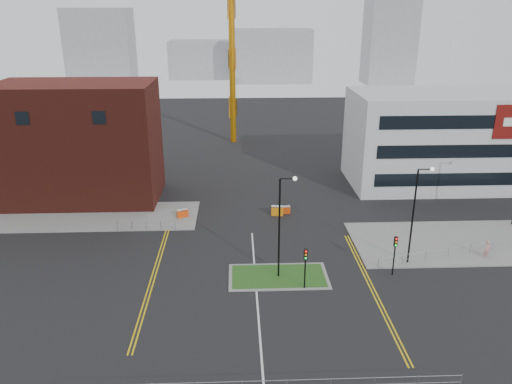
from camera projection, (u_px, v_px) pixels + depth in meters
ground at (260, 334)px, 35.68m from camera, size 200.00×200.00×0.00m
pavement_left at (71, 217)px, 55.52m from camera, size 28.00×8.00×0.12m
pavement_right at (474, 242)px, 49.61m from camera, size 24.00×10.00×0.12m
island_kerb at (278, 276)px, 43.24m from camera, size 8.60×4.60×0.08m
grass_island at (278, 276)px, 43.23m from camera, size 8.00×4.00×0.12m
brick_building at (54, 144)px, 58.68m from camera, size 24.20×10.07×14.24m
office_block at (449, 139)px, 64.55m from camera, size 25.00×12.20×12.00m
streetlamp_island at (282, 220)px, 41.38m from camera, size 1.46×0.36×9.18m
streetlamp_right_near at (416, 208)px, 43.71m from camera, size 1.46×0.36×9.18m
traffic_light_island at (305, 261)px, 40.54m from camera, size 0.28×0.33×3.65m
traffic_light_right at (395, 248)px, 42.72m from camera, size 0.28×0.33×3.65m
railing_front at (264, 384)px, 29.78m from camera, size 24.05×0.05×1.10m
railing_left at (146, 225)px, 51.88m from camera, size 6.05×0.05×1.10m
railing_right at (471, 247)px, 46.96m from camera, size 19.05×5.05×1.10m
centre_line at (258, 318)px, 37.55m from camera, size 0.15×30.00×0.01m
yellow_left_a at (154, 268)px, 44.71m from camera, size 0.12×24.00×0.01m
yellow_left_b at (158, 268)px, 44.72m from camera, size 0.12×24.00×0.01m
yellow_right_a at (370, 287)px, 41.66m from camera, size 0.12×20.00×0.01m
yellow_right_b at (373, 287)px, 41.67m from camera, size 0.12×20.00×0.01m
skyline_a at (101, 49)px, 142.83m from camera, size 18.00×12.00×22.00m
skyline_b at (272, 56)px, 155.12m from camera, size 24.00×12.00×16.00m
skyline_c at (390, 36)px, 149.68m from camera, size 14.00×12.00×28.00m
skyline_d at (216, 59)px, 164.51m from camera, size 30.00×12.00×12.00m
pedestrian at (487, 249)px, 46.21m from camera, size 0.78×0.72×1.78m
barrier_left at (183, 213)px, 55.16m from camera, size 1.29×0.87×1.04m
barrier_mid at (277, 210)px, 55.89m from camera, size 1.37×0.62×1.12m
barrier_right at (285, 210)px, 56.43m from camera, size 1.08×0.45×0.89m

